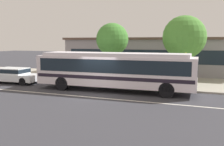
# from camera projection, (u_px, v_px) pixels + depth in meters

# --- Properties ---
(ground_plane) EXTENTS (120.00, 120.00, 0.00)m
(ground_plane) POSITION_uv_depth(u_px,v_px,m) (96.00, 95.00, 17.07)
(ground_plane) COLOR #36363C
(sidewalk_slab) EXTENTS (60.00, 8.00, 0.12)m
(sidewalk_slab) POSITION_uv_depth(u_px,v_px,m) (127.00, 79.00, 23.63)
(sidewalk_slab) COLOR #A49E8F
(sidewalk_slab) RESTS_ON ground_plane
(lane_stripe_center) EXTENTS (56.00, 0.16, 0.01)m
(lane_stripe_center) POSITION_uv_depth(u_px,v_px,m) (90.00, 97.00, 16.32)
(lane_stripe_center) COLOR silver
(lane_stripe_center) RESTS_ON ground_plane
(transit_bus) EXTENTS (11.44, 2.82, 2.74)m
(transit_bus) POSITION_uv_depth(u_px,v_px,m) (114.00, 69.00, 18.23)
(transit_bus) COLOR silver
(transit_bus) RESTS_ON ground_plane
(sedan_behind_bus) EXTENTS (4.39, 2.04, 1.29)m
(sedan_behind_bus) POSITION_uv_depth(u_px,v_px,m) (14.00, 75.00, 21.73)
(sedan_behind_bus) COLOR white
(sedan_behind_bus) RESTS_ON ground_plane
(pedestrian_waiting_near_sign) EXTENTS (0.47, 0.47, 1.63)m
(pedestrian_waiting_near_sign) POSITION_uv_depth(u_px,v_px,m) (78.00, 70.00, 21.87)
(pedestrian_waiting_near_sign) COLOR #2A3035
(pedestrian_waiting_near_sign) RESTS_ON sidewalk_slab
(pedestrian_walking_along_curb) EXTENTS (0.36, 0.36, 1.70)m
(pedestrian_walking_along_curb) POSITION_uv_depth(u_px,v_px,m) (171.00, 75.00, 18.66)
(pedestrian_walking_along_curb) COLOR #3F3830
(pedestrian_walking_along_curb) RESTS_ON sidewalk_slab
(pedestrian_standing_by_tree) EXTENTS (0.38, 0.38, 1.64)m
(pedestrian_standing_by_tree) POSITION_uv_depth(u_px,v_px,m) (100.00, 71.00, 21.46)
(pedestrian_standing_by_tree) COLOR #7C645F
(pedestrian_standing_by_tree) RESTS_ON sidewalk_slab
(bus_stop_sign) EXTENTS (0.14, 0.44, 2.64)m
(bus_stop_sign) POSITION_uv_depth(u_px,v_px,m) (185.00, 66.00, 18.08)
(bus_stop_sign) COLOR gray
(bus_stop_sign) RESTS_ON sidewalk_slab
(street_tree_near_stop) EXTENTS (2.85, 2.85, 5.03)m
(street_tree_near_stop) POSITION_uv_depth(u_px,v_px,m) (112.00, 39.00, 22.46)
(street_tree_near_stop) COLOR brown
(street_tree_near_stop) RESTS_ON sidewalk_slab
(street_tree_mid_block) EXTENTS (3.51, 3.51, 5.52)m
(street_tree_mid_block) POSITION_uv_depth(u_px,v_px,m) (184.00, 37.00, 20.72)
(street_tree_mid_block) COLOR brown
(street_tree_mid_block) RESTS_ON sidewalk_slab
(station_building) EXTENTS (19.88, 7.11, 3.94)m
(station_building) POSITION_uv_depth(u_px,v_px,m) (156.00, 55.00, 28.62)
(station_building) COLOR gray
(station_building) RESTS_ON ground_plane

